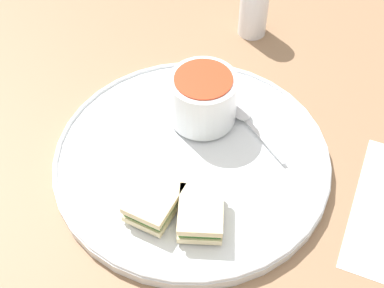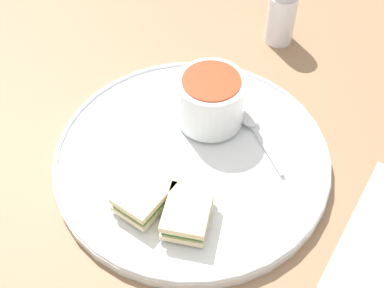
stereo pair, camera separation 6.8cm
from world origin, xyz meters
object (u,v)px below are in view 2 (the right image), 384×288
(soup_bowl, at_px, (211,100))
(salt_shaker, at_px, (281,16))
(sandwich_half_near, at_px, (144,196))
(spoon, at_px, (252,123))
(sandwich_half_far, at_px, (187,214))

(soup_bowl, distance_m, salt_shaker, 0.22)
(soup_bowl, xyz_separation_m, sandwich_half_near, (0.16, -0.01, -0.02))
(sandwich_half_near, height_order, salt_shaker, salt_shaker)
(sandwich_half_near, bearing_deg, spoon, 159.34)
(spoon, distance_m, salt_shaker, 0.22)
(spoon, relative_size, sandwich_half_far, 1.27)
(soup_bowl, height_order, sandwich_half_near, soup_bowl)
(soup_bowl, xyz_separation_m, sandwich_half_far, (0.16, 0.05, -0.02))
(soup_bowl, bearing_deg, sandwich_half_near, -3.48)
(sandwich_half_far, xyz_separation_m, salt_shaker, (-0.38, -0.03, 0.01))
(sandwich_half_near, xyz_separation_m, sandwich_half_far, (-0.00, 0.06, 0.00))
(spoon, xyz_separation_m, sandwich_half_far, (0.17, -0.01, 0.01))
(spoon, distance_m, sandwich_half_near, 0.19)
(soup_bowl, bearing_deg, sandwich_half_far, 16.53)
(soup_bowl, distance_m, sandwich_half_far, 0.17)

